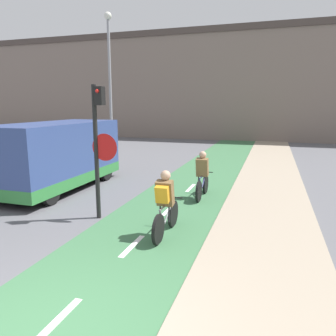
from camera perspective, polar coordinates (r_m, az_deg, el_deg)
name	(u,v)px	position (r m, az deg, el deg)	size (l,w,h in m)	color
building_row_background	(243,86)	(29.36, 12.95, 13.81)	(60.00, 5.20, 8.90)	slate
traffic_light_pole	(99,138)	(8.21, -12.00, 5.13)	(0.67, 0.25, 3.33)	black
street_lamp_far	(110,73)	(17.19, -10.11, 15.94)	(0.36, 0.36, 7.26)	gray
cyclist_near	(165,205)	(7.18, -0.48, -6.47)	(0.46, 1.70, 1.47)	black
cyclist_far	(202,177)	(10.15, 5.99, -1.58)	(0.46, 1.66, 1.47)	black
van	(58,157)	(11.75, -18.66, 1.88)	(2.03, 5.14, 2.27)	#334784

